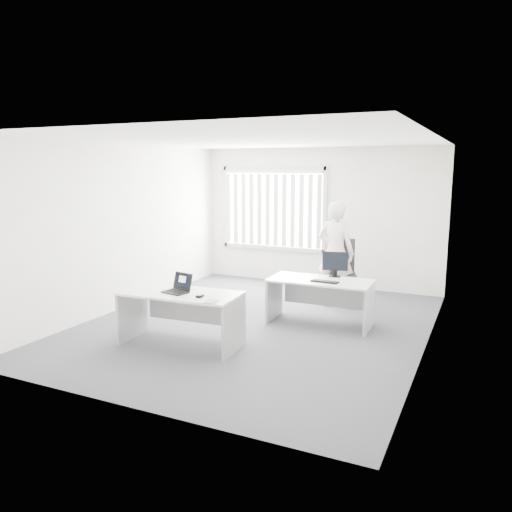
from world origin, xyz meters
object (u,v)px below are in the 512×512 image
at_px(desk_near, 181,307).
at_px(person, 336,253).
at_px(desk_far, 320,292).
at_px(office_chair, 341,284).
at_px(laptop, 175,284).
at_px(monitor, 335,264).

relative_size(desk_near, person, 0.91).
distance_m(desk_far, office_chair, 1.37).
relative_size(desk_near, desk_far, 1.06).
xyz_separation_m(person, laptop, (-1.34, -3.01, -0.05)).
bearing_deg(person, office_chair, -131.78).
distance_m(office_chair, person, 0.58).
relative_size(desk_far, office_chair, 1.38).
xyz_separation_m(desk_far, monitor, (0.15, 0.29, 0.40)).
bearing_deg(desk_far, laptop, -131.85).
distance_m(person, laptop, 3.29).
distance_m(desk_near, monitor, 2.55).
height_order(desk_near, monitor, monitor).
relative_size(person, monitor, 4.60).
xyz_separation_m(desk_far, person, (-0.13, 1.28, 0.41)).
bearing_deg(desk_far, monitor, 61.93).
relative_size(person, laptop, 5.61).
bearing_deg(monitor, desk_near, -140.67).
relative_size(desk_near, office_chair, 1.46).
xyz_separation_m(desk_near, desk_far, (1.43, 1.67, -0.02)).
bearing_deg(laptop, desk_far, 62.07).
distance_m(person, monitor, 1.03).
xyz_separation_m(person, monitor, (0.28, -0.99, -0.01)).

